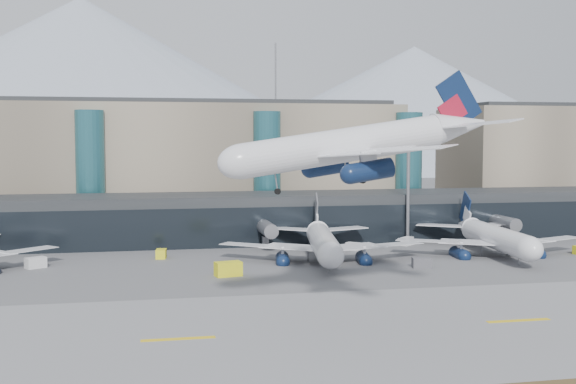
{
  "coord_description": "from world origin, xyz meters",
  "views": [
    {
      "loc": [
        -23.47,
        -92.14,
        21.52
      ],
      "look_at": [
        1.54,
        32.0,
        12.25
      ],
      "focal_mm": 45.0,
      "sensor_mm": 36.0,
      "label": 1
    }
  ],
  "objects_px": {
    "veh_h": "(228,269)",
    "veh_b": "(161,254)",
    "jet_parked_mid": "(322,233)",
    "hero_jet": "(369,134)",
    "lightmast_mid": "(408,174)",
    "veh_d": "(407,241)",
    "veh_a": "(36,263)",
    "veh_g": "(353,246)",
    "jet_parked_right": "(490,229)",
    "veh_c": "(422,263)"
  },
  "relations": [
    {
      "from": "jet_parked_right",
      "to": "veh_c",
      "type": "xyz_separation_m",
      "value": [
        -18.33,
        -11.86,
        -3.77
      ]
    },
    {
      "from": "jet_parked_mid",
      "to": "veh_d",
      "type": "bearing_deg",
      "value": -48.68
    },
    {
      "from": "hero_jet",
      "to": "veh_a",
      "type": "relative_size",
      "value": 10.62
    },
    {
      "from": "lightmast_mid",
      "to": "veh_d",
      "type": "distance_m",
      "value": 13.81
    },
    {
      "from": "jet_parked_mid",
      "to": "hero_jet",
      "type": "bearing_deg",
      "value": -177.86
    },
    {
      "from": "veh_b",
      "to": "veh_c",
      "type": "relative_size",
      "value": 0.92
    },
    {
      "from": "lightmast_mid",
      "to": "veh_b",
      "type": "height_order",
      "value": "lightmast_mid"
    },
    {
      "from": "jet_parked_right",
      "to": "veh_b",
      "type": "bearing_deg",
      "value": 88.97
    },
    {
      "from": "veh_c",
      "to": "hero_jet",
      "type": "bearing_deg",
      "value": -113.33
    },
    {
      "from": "jet_parked_mid",
      "to": "veh_c",
      "type": "height_order",
      "value": "jet_parked_mid"
    },
    {
      "from": "veh_g",
      "to": "lightmast_mid",
      "type": "bearing_deg",
      "value": 65.34
    },
    {
      "from": "hero_jet",
      "to": "jet_parked_right",
      "type": "xyz_separation_m",
      "value": [
        38.4,
        45.1,
        -17.48
      ]
    },
    {
      "from": "hero_jet",
      "to": "jet_parked_mid",
      "type": "height_order",
      "value": "hero_jet"
    },
    {
      "from": "veh_d",
      "to": "veh_g",
      "type": "xyz_separation_m",
      "value": [
        -12.68,
        -4.03,
        -0.09
      ]
    },
    {
      "from": "veh_a",
      "to": "veh_h",
      "type": "height_order",
      "value": "veh_h"
    },
    {
      "from": "veh_d",
      "to": "lightmast_mid",
      "type": "bearing_deg",
      "value": 24.64
    },
    {
      "from": "veh_a",
      "to": "veh_g",
      "type": "distance_m",
      "value": 58.31
    },
    {
      "from": "veh_a",
      "to": "veh_h",
      "type": "distance_m",
      "value": 33.62
    },
    {
      "from": "veh_d",
      "to": "hero_jet",
      "type": "bearing_deg",
      "value": -157.65
    },
    {
      "from": "lightmast_mid",
      "to": "veh_h",
      "type": "bearing_deg",
      "value": -145.13
    },
    {
      "from": "veh_h",
      "to": "veh_b",
      "type": "bearing_deg",
      "value": 104.89
    },
    {
      "from": "veh_c",
      "to": "veh_h",
      "type": "relative_size",
      "value": 0.75
    },
    {
      "from": "jet_parked_mid",
      "to": "veh_g",
      "type": "distance_m",
      "value": 13.11
    },
    {
      "from": "veh_a",
      "to": "veh_d",
      "type": "xyz_separation_m",
      "value": [
        70.37,
        12.48,
        -0.08
      ]
    },
    {
      "from": "lightmast_mid",
      "to": "jet_parked_right",
      "type": "bearing_deg",
      "value": -55.95
    },
    {
      "from": "jet_parked_right",
      "to": "veh_c",
      "type": "relative_size",
      "value": 12.18
    },
    {
      "from": "jet_parked_mid",
      "to": "veh_d",
      "type": "distance_m",
      "value": 25.27
    },
    {
      "from": "veh_a",
      "to": "veh_d",
      "type": "bearing_deg",
      "value": -22.02
    },
    {
      "from": "veh_a",
      "to": "veh_h",
      "type": "relative_size",
      "value": 0.78
    },
    {
      "from": "veh_b",
      "to": "veh_h",
      "type": "relative_size",
      "value": 0.69
    },
    {
      "from": "jet_parked_right",
      "to": "hero_jet",
      "type": "bearing_deg",
      "value": 144.74
    },
    {
      "from": "veh_g",
      "to": "veh_b",
      "type": "bearing_deg",
      "value": -135.56
    },
    {
      "from": "veh_c",
      "to": "veh_h",
      "type": "xyz_separation_m",
      "value": [
        -32.64,
        -0.92,
        0.28
      ]
    },
    {
      "from": "veh_a",
      "to": "veh_c",
      "type": "height_order",
      "value": "veh_a"
    },
    {
      "from": "veh_a",
      "to": "veh_c",
      "type": "relative_size",
      "value": 1.04
    },
    {
      "from": "lightmast_mid",
      "to": "veh_c",
      "type": "relative_size",
      "value": 8.22
    },
    {
      "from": "lightmast_mid",
      "to": "veh_g",
      "type": "xyz_separation_m",
      "value": [
        -13.63,
        -6.31,
        -13.68
      ]
    },
    {
      "from": "jet_parked_right",
      "to": "veh_b",
      "type": "height_order",
      "value": "jet_parked_right"
    },
    {
      "from": "veh_h",
      "to": "jet_parked_mid",
      "type": "bearing_deg",
      "value": 22.55
    },
    {
      "from": "veh_b",
      "to": "veh_d",
      "type": "relative_size",
      "value": 0.98
    },
    {
      "from": "jet_parked_right",
      "to": "veh_d",
      "type": "bearing_deg",
      "value": 46.02
    },
    {
      "from": "hero_jet",
      "to": "veh_a",
      "type": "distance_m",
      "value": 66.54
    },
    {
      "from": "lightmast_mid",
      "to": "veh_b",
      "type": "relative_size",
      "value": 8.94
    },
    {
      "from": "veh_b",
      "to": "jet_parked_mid",
      "type": "bearing_deg",
      "value": -96.42
    },
    {
      "from": "veh_b",
      "to": "veh_g",
      "type": "bearing_deg",
      "value": -79.34
    },
    {
      "from": "jet_parked_right",
      "to": "veh_c",
      "type": "distance_m",
      "value": 22.16
    },
    {
      "from": "jet_parked_mid",
      "to": "jet_parked_right",
      "type": "relative_size",
      "value": 1.01
    },
    {
      "from": "jet_parked_mid",
      "to": "veh_a",
      "type": "xyz_separation_m",
      "value": [
        -49.16,
        0.7,
        -3.76
      ]
    },
    {
      "from": "veh_b",
      "to": "veh_d",
      "type": "distance_m",
      "value": 49.96
    },
    {
      "from": "jet_parked_right",
      "to": "veh_h",
      "type": "relative_size",
      "value": 9.17
    }
  ]
}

